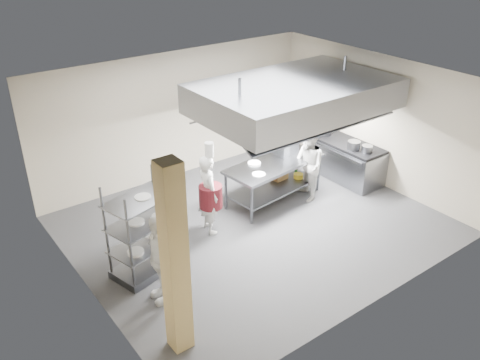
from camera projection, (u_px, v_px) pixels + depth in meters
floor at (255, 225)px, 10.40m from camera, size 7.00×7.00×0.00m
ceiling at (258, 83)px, 9.02m from camera, size 7.00×7.00×0.00m
wall_back at (177, 115)px, 11.84m from camera, size 7.00×0.00×7.00m
wall_left at (79, 216)px, 7.85m from camera, size 0.00×6.00×6.00m
wall_right at (377, 120)px, 11.57m from camera, size 0.00×6.00×6.00m
column at (175, 262)px, 6.82m from camera, size 0.30×0.30×3.00m
exhaust_hood at (295, 96)px, 10.27m from camera, size 4.00×2.50×0.60m
hood_strip_a at (260, 120)px, 9.94m from camera, size 1.60×0.12×0.04m
hood_strip_b at (325, 102)px, 10.89m from camera, size 1.60×0.12×0.04m
wall_shelf at (242, 102)px, 12.68m from camera, size 1.50×0.28×0.04m
island at (274, 181)px, 11.16m from camera, size 2.37×1.19×0.91m
island_worktop at (274, 164)px, 10.96m from camera, size 2.37×1.19×0.06m
island_undershelf at (274, 187)px, 11.23m from camera, size 2.18×1.08×0.04m
pass_rack at (143, 227)px, 8.68m from camera, size 1.34×0.98×1.80m
cooking_range at (343, 160)px, 12.20m from camera, size 0.80×2.00×0.84m
range_top at (345, 143)px, 11.99m from camera, size 0.78×1.96×0.06m
chef_head at (209, 194)px, 9.87m from camera, size 0.50×0.67×1.65m
chef_line at (307, 165)px, 11.03m from camera, size 0.85×0.95×1.63m
chef_plating at (160, 258)px, 8.06m from camera, size 0.52×0.98×1.59m
griddle at (286, 148)px, 11.33m from camera, size 0.50×0.40×0.23m
wicker_basket at (280, 176)px, 11.51m from camera, size 0.35×0.25×0.15m
stockpot at (354, 145)px, 11.54m from camera, size 0.29×0.29×0.20m
plate_stack at (145, 243)px, 8.83m from camera, size 0.28×0.28×0.05m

